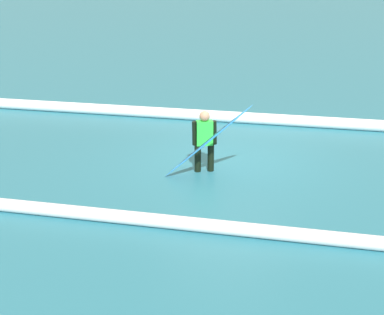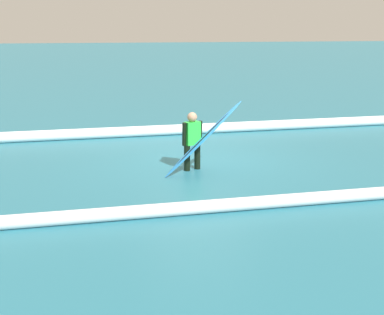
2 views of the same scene
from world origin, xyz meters
TOP-DOWN VIEW (x-y plane):
  - ground_plane at (0.00, 0.00)m, footprint 174.08×174.08m
  - surfer at (0.33, 0.82)m, footprint 0.49×0.32m
  - surfboard at (0.16, 1.23)m, footprint 1.82×0.48m
  - wave_crest_foreground at (-0.56, -3.15)m, footprint 19.18×0.96m
  - wave_crest_midground at (1.66, 3.69)m, footprint 19.01×0.81m

SIDE VIEW (x-z plane):
  - ground_plane at x=0.00m, z-range 0.00..0.00m
  - wave_crest_midground at x=1.66m, z-range 0.00..0.24m
  - wave_crest_foreground at x=-0.56m, z-range 0.00..0.31m
  - surfer at x=0.33m, z-range 0.07..1.40m
  - surfboard at x=0.16m, z-range -0.01..1.61m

